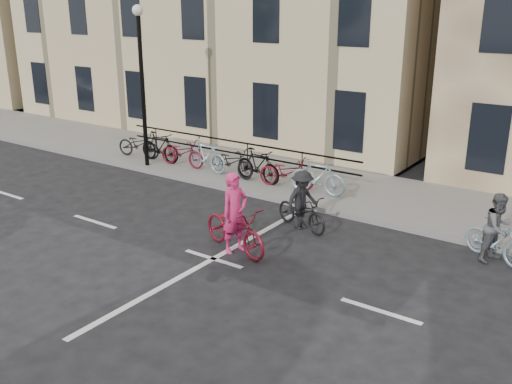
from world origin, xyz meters
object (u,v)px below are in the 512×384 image
Objects in this scene: lamp_post at (141,67)px; cyclist_grey at (497,234)px; cyclist_pink at (235,225)px; cyclist_dark at (302,206)px.

lamp_post reaches higher than cyclist_grey.
cyclist_pink reaches higher than cyclist_grey.
lamp_post is 8.14m from cyclist_pink.
cyclist_grey is at bearing -62.32° from cyclist_dark.
cyclist_pink is at bearing -29.52° from lamp_post.
cyclist_pink is 5.81m from cyclist_grey.
cyclist_dark is (0.54, 2.09, -0.05)m from cyclist_pink.
lamp_post is at bearing 76.28° from cyclist_pink.
lamp_post is 12.05m from cyclist_grey.
cyclist_grey reaches higher than cyclist_dark.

